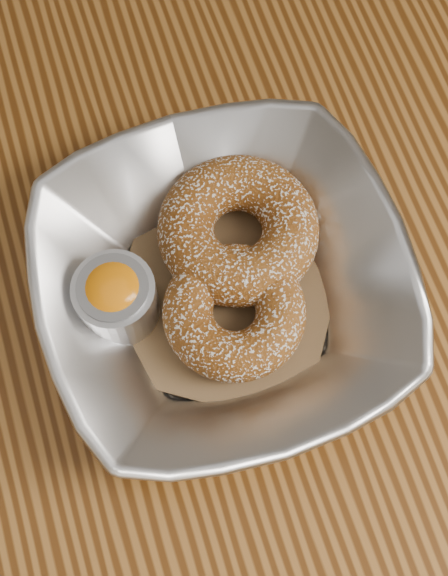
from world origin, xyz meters
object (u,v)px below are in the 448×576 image
object	(u,v)px
serving_bowl	(224,288)
donut_front	(234,312)
ramekin	(116,297)
table	(297,371)
donut_back	(238,230)

from	to	relation	value
serving_bowl	donut_front	bearing A→B (deg)	-84.26
ramekin	serving_bowl	bearing A→B (deg)	-11.29
table	donut_back	xyz separation A→B (m)	(-0.03, 0.08, 0.13)
table	donut_front	bearing A→B (deg)	155.48
donut_back	table	bearing A→B (deg)	-70.49
serving_bowl	donut_front	size ratio (longest dim) A/B	2.56
ramekin	table	bearing A→B (deg)	-23.80
ramekin	donut_back	bearing A→B (deg)	14.54
serving_bowl	donut_back	bearing A→B (deg)	59.63
serving_bowl	ramekin	xyz separation A→B (m)	(-0.07, 0.01, 0.00)
table	donut_back	world-z (taller)	donut_back
donut_back	donut_front	distance (m)	0.06
serving_bowl	donut_back	size ratio (longest dim) A/B	2.20
donut_front	ramekin	size ratio (longest dim) A/B	1.76
donut_back	ramekin	distance (m)	0.09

